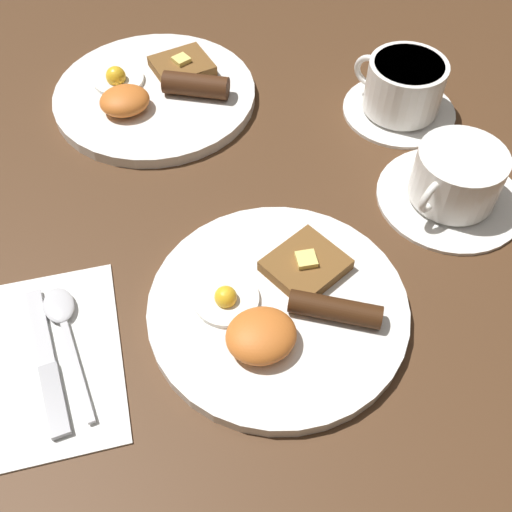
# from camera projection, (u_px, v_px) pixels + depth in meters

# --- Properties ---
(ground_plane) EXTENTS (3.00, 3.00, 0.00)m
(ground_plane) POSITION_uv_depth(u_px,v_px,m) (278.00, 312.00, 0.60)
(ground_plane) COLOR #4C301C
(breakfast_plate_near) EXTENTS (0.26, 0.26, 0.05)m
(breakfast_plate_near) POSITION_uv_depth(u_px,v_px,m) (279.00, 308.00, 0.59)
(breakfast_plate_near) COLOR white
(breakfast_plate_near) RESTS_ON ground_plane
(breakfast_plate_far) EXTENTS (0.27, 0.27, 0.04)m
(breakfast_plate_far) POSITION_uv_depth(u_px,v_px,m) (155.00, 93.00, 0.80)
(breakfast_plate_far) COLOR white
(breakfast_plate_far) RESTS_ON ground_plane
(teacup_near) EXTENTS (0.17, 0.17, 0.07)m
(teacup_near) POSITION_uv_depth(u_px,v_px,m) (455.00, 181.00, 0.67)
(teacup_near) COLOR white
(teacup_near) RESTS_ON ground_plane
(teacup_far) EXTENTS (0.15, 0.15, 0.07)m
(teacup_far) POSITION_uv_depth(u_px,v_px,m) (403.00, 90.00, 0.76)
(teacup_far) COLOR white
(teacup_far) RESTS_ON ground_plane
(napkin) EXTENTS (0.13, 0.21, 0.01)m
(napkin) POSITION_uv_depth(u_px,v_px,m) (60.00, 357.00, 0.57)
(napkin) COLOR white
(napkin) RESTS_ON ground_plane
(knife) EXTENTS (0.03, 0.16, 0.01)m
(knife) POSITION_uv_depth(u_px,v_px,m) (48.00, 367.00, 0.56)
(knife) COLOR silver
(knife) RESTS_ON napkin
(spoon) EXTENTS (0.03, 0.15, 0.01)m
(spoon) POSITION_uv_depth(u_px,v_px,m) (63.00, 319.00, 0.59)
(spoon) COLOR silver
(spoon) RESTS_ON napkin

